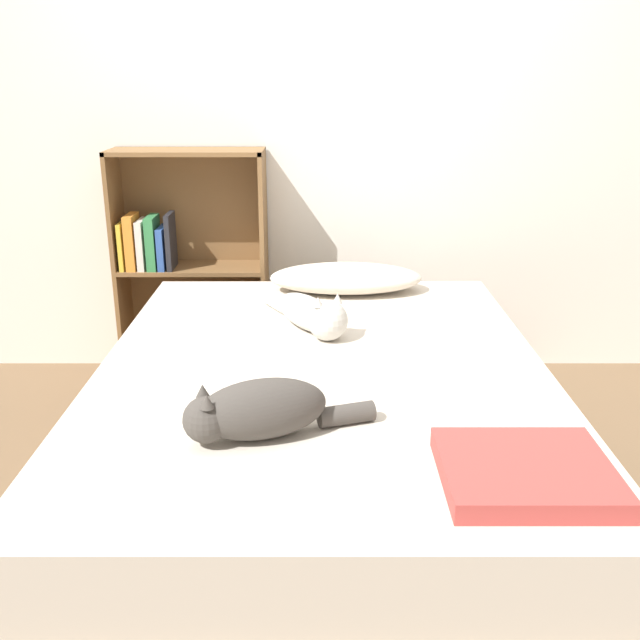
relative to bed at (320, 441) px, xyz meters
The scene contains 8 objects.
ground_plane 0.27m from the bed, ahead, with size 8.00×8.00×0.00m, color brown.
wall_back 1.67m from the bed, 90.00° to the left, with size 8.00×0.06×2.50m.
bed is the anchor object (origin of this frame).
pillow 0.88m from the bed, 82.83° to the left, with size 0.65×0.31×0.12m.
cat_light 0.47m from the bed, 96.54° to the left, with size 0.33×0.49×0.16m.
cat_dark 0.62m from the bed, 109.35° to the right, with size 0.50×0.25×0.16m.
bookshelf 1.41m from the bed, 118.09° to the left, with size 0.71×0.26×1.11m.
blanket_fold 0.89m from the bed, 56.29° to the right, with size 0.39×0.34×0.05m.
Camera 1 is at (-0.01, -2.12, 1.44)m, focal length 40.00 mm.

